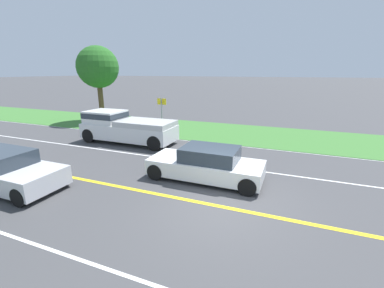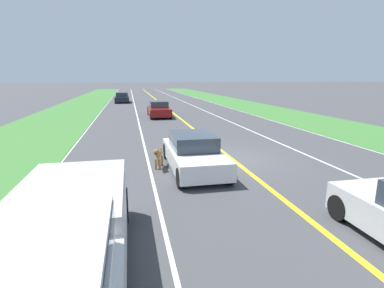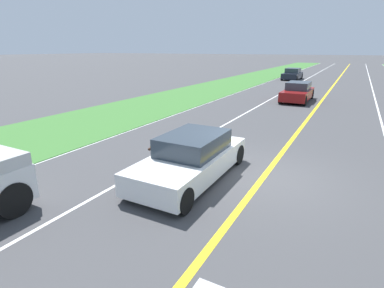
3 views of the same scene
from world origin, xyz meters
TOP-DOWN VIEW (x-y plane):
  - ground_plane at (0.00, 0.00)m, footprint 400.00×400.00m
  - centre_divider_line at (0.00, 0.00)m, footprint 0.18×160.00m
  - lane_edge_line_right at (7.00, 0.00)m, footprint 0.14×160.00m
  - lane_dash_same_dir at (3.50, 0.00)m, footprint 0.10×160.00m
  - grass_verge_right at (10.00, 0.00)m, footprint 6.00×160.00m
  - ego_car at (1.88, 1.11)m, footprint 1.82×4.43m
  - dog at (3.16, 0.74)m, footprint 0.47×1.18m
  - car_trailing_near at (1.62, -14.64)m, footprint 1.80×4.35m
  - car_trailing_mid at (5.08, -31.12)m, footprint 1.88×4.54m

SIDE VIEW (x-z plane):
  - ground_plane at x=0.00m, z-range 0.00..0.00m
  - centre_divider_line at x=0.00m, z-range 0.00..0.01m
  - lane_edge_line_right at x=7.00m, z-range 0.00..0.01m
  - lane_dash_same_dir at x=3.50m, z-range 0.00..0.01m
  - grass_verge_right at x=10.00m, z-range 0.00..0.03m
  - dog at x=3.16m, z-range 0.11..0.96m
  - ego_car at x=1.88m, z-range -0.04..1.28m
  - car_trailing_mid at x=5.08m, z-range -0.05..1.32m
  - car_trailing_near at x=1.62m, z-range -0.04..1.32m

